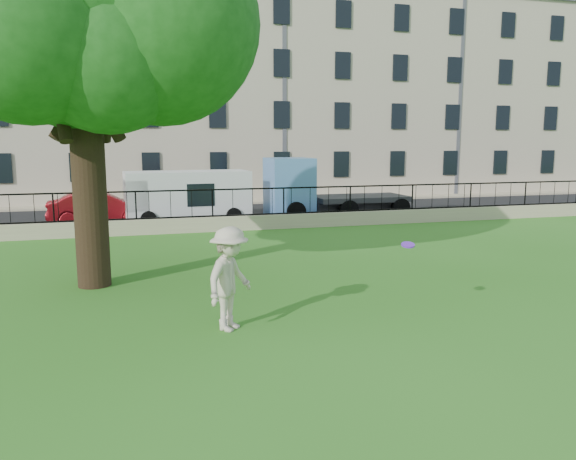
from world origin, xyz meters
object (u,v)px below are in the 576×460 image
object	(u,v)px
tree	(73,1)
blue_truck	(336,187)
frisbee	(408,245)
red_sedan	(100,208)
man	(230,279)
white_van	(188,197)

from	to	relation	value
tree	blue_truck	size ratio (longest dim) A/B	1.52
tree	frisbee	size ratio (longest dim) A/B	38.41
frisbee	tree	bearing A→B (deg)	142.17
blue_truck	frisbee	bearing A→B (deg)	-106.01
tree	frisbee	xyz separation A→B (m)	(6.35, -4.93, -5.32)
frisbee	blue_truck	bearing A→B (deg)	74.10
red_sedan	blue_truck	distance (m)	11.03
tree	man	distance (m)	7.87
red_sedan	white_van	xyz separation A→B (m)	(3.82, -0.42, 0.42)
frisbee	white_van	xyz separation A→B (m)	(-2.71, 15.68, -0.46)
man	white_van	distance (m)	15.12
white_van	tree	bearing A→B (deg)	-112.05
man	blue_truck	bearing A→B (deg)	14.21
tree	man	bearing A→B (deg)	-56.58
frisbee	white_van	size ratio (longest dim) A/B	0.05
tree	blue_truck	bearing A→B (deg)	44.87
tree	red_sedan	xyz separation A→B (m)	(-0.18, 11.17, -6.20)
white_van	red_sedan	bearing A→B (deg)	170.40
tree	white_van	size ratio (longest dim) A/B	1.89
white_van	blue_truck	xyz separation A→B (m)	(7.18, 0.02, 0.28)
red_sedan	tree	bearing A→B (deg)	176.47
red_sedan	white_van	bearing A→B (deg)	-100.69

